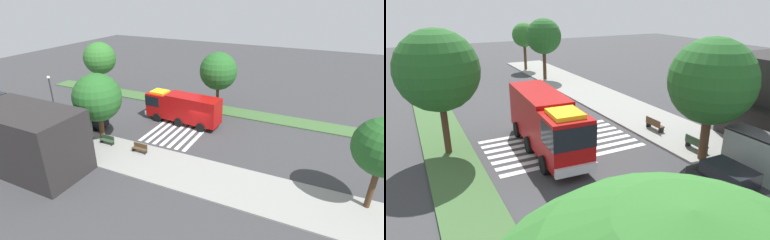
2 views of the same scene
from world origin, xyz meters
The scene contains 14 objects.
ground_plane centered at (0.00, 0.00, 0.00)m, with size 120.00×120.00×0.00m, color #38383A.
sidewalk centered at (0.00, 8.35, 0.07)m, with size 60.00×5.45×0.14m, color gray.
median_strip centered at (0.00, -7.13, 0.07)m, with size 60.00×3.00×0.14m, color #3D6033.
crosswalk centered at (2.31, 0.00, 0.01)m, with size 5.85×10.13×0.01m.
fire_truck centered at (3.10, -1.27, 2.08)m, with size 9.80×3.19×3.67m.
parked_car_west centered at (12.52, 4.43, 0.89)m, with size 4.44×2.13×1.74m.
bus_stop_shelter centered at (11.61, 7.21, 1.89)m, with size 3.50×1.40×2.46m.
bench_near_shelter centered at (7.61, 7.19, 0.59)m, with size 1.60×0.50×0.90m.
bench_west_of_shelter centered at (3.44, 7.19, 0.59)m, with size 1.60×0.50×0.90m.
street_lamp centered at (16.01, 6.23, 3.80)m, with size 0.36×0.36×6.20m.
storefront_building centered at (10.67, 13.62, 2.94)m, with size 10.21×5.91×5.88m.
sidewalk_tree_center centered at (8.71, 6.63, 4.98)m, with size 5.04×5.04×7.39m.
median_tree_far_west centered at (0.53, -7.13, 5.43)m, with size 4.96×4.96×7.79m.
median_tree_west centered at (20.52, -7.13, 5.29)m, with size 5.05×5.05×7.69m.
Camera 1 is at (-12.16, 27.92, 15.17)m, focal length 27.00 mm.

